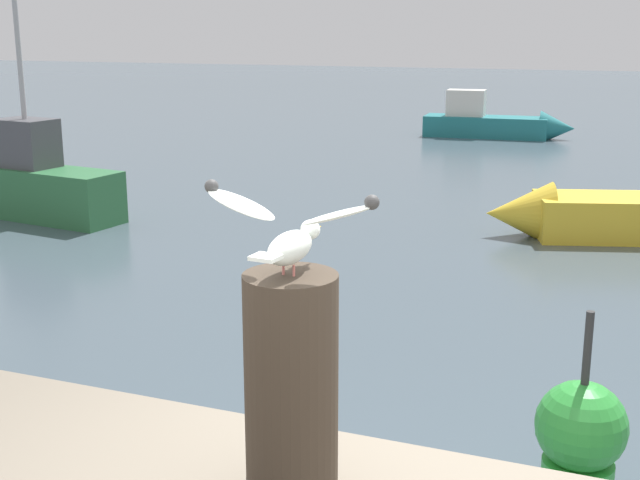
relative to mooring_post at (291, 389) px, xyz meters
The scene contains 5 objects.
mooring_post is the anchor object (origin of this frame).
seagull 0.51m from the mooring_post, 84.41° to the left, with size 0.59×0.39×0.27m.
boat_teal 21.33m from the mooring_post, 97.71° to the left, with size 4.08×1.22×1.42m.
boat_green 12.08m from the mooring_post, 135.68° to the left, with size 4.43×1.36×4.53m.
channel_buoy 3.11m from the mooring_post, 74.29° to the left, with size 0.56×0.56×1.33m.
Camera 1 is at (0.62, -2.75, 2.95)m, focal length 47.26 mm.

